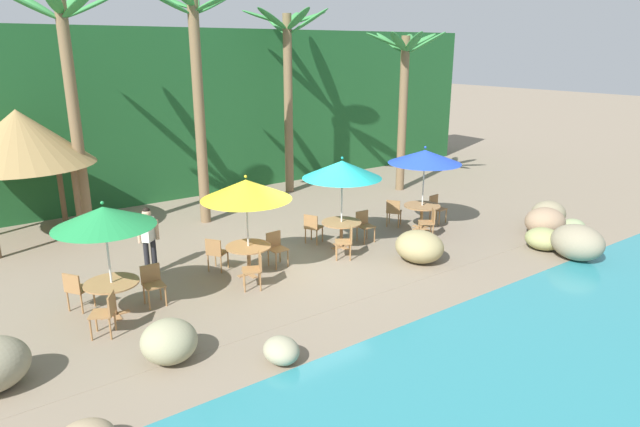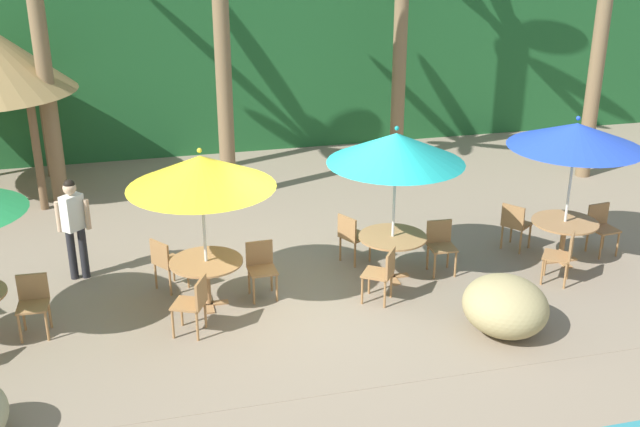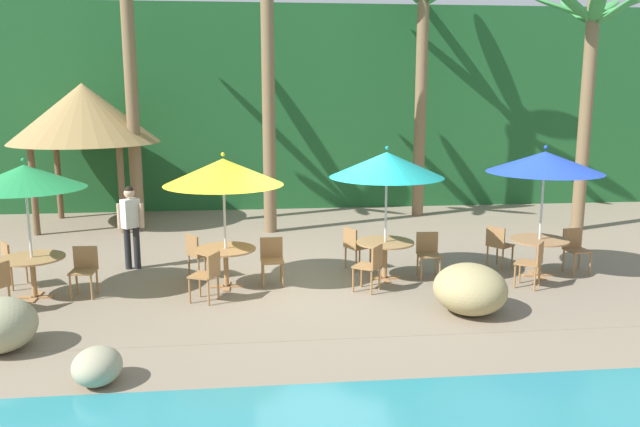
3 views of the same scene
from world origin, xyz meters
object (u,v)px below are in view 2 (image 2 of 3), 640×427
chair_teal_inland (352,235)px  chair_blue_inland (515,223)px  umbrella_yellow (201,172)px  chair_blue_left (563,254)px  umbrella_teal (396,148)px  chair_yellow_left (194,302)px  umbrella_blue (576,135)px  chair_teal_seaward (441,243)px  chair_blue_seaward (601,225)px  dining_table_yellow (207,268)px  chair_yellow_inland (166,261)px  chair_green_seaward (33,300)px  dining_table_teal (392,243)px  chair_teal_left (383,272)px  chair_yellow_seaward (261,265)px  waiter_in_white (74,222)px  dining_table_blue (564,228)px

chair_teal_inland → chair_blue_inland: 2.92m
umbrella_yellow → chair_blue_left: bearing=-6.7°
umbrella_teal → chair_yellow_left: bearing=-162.9°
umbrella_yellow → umbrella_teal: (3.01, 0.20, 0.07)m
umbrella_blue → umbrella_teal: bearing=177.7°
chair_yellow_left → chair_teal_seaward: (4.13, 1.05, 0.00)m
chair_teal_inland → chair_blue_seaward: size_ratio=1.00×
dining_table_yellow → chair_teal_inland: bearing=19.7°
umbrella_yellow → chair_blue_seaward: bearing=2.2°
chair_yellow_inland → chair_green_seaward: bearing=-155.6°
dining_table_teal → chair_blue_seaward: bearing=1.0°
umbrella_yellow → chair_blue_inland: (5.44, 0.71, -1.63)m
umbrella_blue → chair_blue_left: umbrella_blue is taller
chair_teal_seaward → chair_blue_seaward: size_ratio=1.00×
chair_teal_left → chair_yellow_inland: bearing=159.3°
umbrella_teal → chair_blue_inland: 3.01m
chair_yellow_left → chair_teal_inland: (2.80, 1.72, 0.00)m
chair_yellow_seaward → umbrella_teal: (2.16, 0.07, 1.70)m
chair_blue_inland → chair_blue_left: (0.13, -1.37, 0.00)m
chair_yellow_seaward → chair_teal_inland: 1.86m
umbrella_yellow → umbrella_blue: bearing=0.7°
dining_table_yellow → chair_blue_inland: chair_blue_inland is taller
chair_teal_seaward → waiter_in_white: bearing=168.3°
chair_teal_inland → chair_yellow_seaward: bearing=-155.0°
chair_yellow_seaward → chair_teal_left: bearing=-21.1°
chair_teal_seaward → chair_blue_left: bearing=-27.6°
umbrella_yellow → chair_yellow_inland: 1.84m
chair_yellow_inland → chair_teal_left: same height
umbrella_teal → chair_green_seaward: bearing=-175.7°
umbrella_blue → chair_blue_seaward: size_ratio=2.93×
chair_green_seaward → dining_table_blue: 8.48m
umbrella_yellow → chair_yellow_seaward: bearing=8.2°
chair_green_seaward → waiter_in_white: (0.53, 1.66, 0.47)m
chair_teal_left → chair_blue_left: bearing=-2.0°
chair_blue_seaward → umbrella_teal: bearing=-179.0°
chair_green_seaward → umbrella_yellow: umbrella_yellow is taller
umbrella_teal → chair_blue_left: size_ratio=2.94×
chair_yellow_seaward → dining_table_blue: (5.17, -0.05, 0.10)m
chair_blue_seaward → chair_blue_inland: bearing=162.3°
chair_yellow_left → waiter_in_white: 2.83m
dining_table_yellow → chair_blue_left: bearing=-6.7°
chair_blue_left → waiter_in_white: waiter_in_white is taller
chair_blue_seaward → waiter_in_white: waiter_in_white is taller
chair_green_seaward → chair_yellow_seaward: 3.32m
umbrella_yellow → chair_teal_left: size_ratio=2.86×
dining_table_blue → chair_teal_left: bearing=-169.6°
chair_yellow_left → dining_table_teal: 3.43m
umbrella_yellow → chair_blue_left: (5.57, -0.66, -1.63)m
chair_teal_inland → dining_table_blue: 3.59m
chair_yellow_inland → chair_yellow_left: same height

